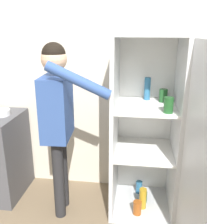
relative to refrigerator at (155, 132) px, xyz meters
The scene contains 4 objects.
wall_back 0.67m from the refrigerator, 119.88° to the left, with size 7.00×0.06×2.55m.
refrigerator is the anchor object (origin of this frame).
person 0.91m from the refrigerator, behind, with size 0.65×0.54×1.67m.
bowl 1.57m from the refrigerator, behind, with size 0.19×0.19×0.06m.
Camera 1 is at (0.10, -1.74, 1.79)m, focal length 42.00 mm.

